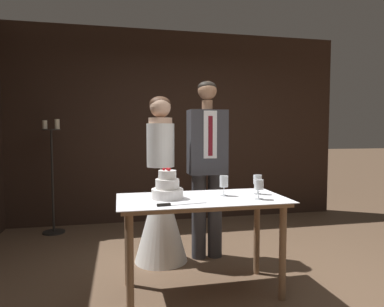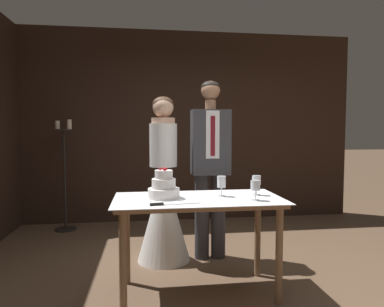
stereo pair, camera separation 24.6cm
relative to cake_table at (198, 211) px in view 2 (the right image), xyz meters
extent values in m
plane|color=brown|center=(0.21, -0.01, -0.69)|extent=(40.00, 40.00, 0.00)
cube|color=black|center=(0.21, 2.40, 0.71)|extent=(5.02, 0.12, 2.80)
cylinder|color=#8E6B4C|center=(-0.59, -0.26, -0.31)|extent=(0.06, 0.06, 0.75)
cylinder|color=#8E6B4C|center=(0.59, -0.26, -0.31)|extent=(0.06, 0.06, 0.75)
cylinder|color=#8E6B4C|center=(-0.59, 0.26, -0.31)|extent=(0.06, 0.06, 0.75)
cylinder|color=#8E6B4C|center=(0.59, 0.26, -0.31)|extent=(0.06, 0.06, 0.75)
cube|color=#8E6B4C|center=(0.00, 0.00, 0.08)|extent=(1.30, 0.63, 0.03)
cube|color=white|center=(0.00, 0.00, 0.10)|extent=(1.36, 0.69, 0.01)
cylinder|color=white|center=(-0.28, 0.04, 0.14)|extent=(0.26, 0.26, 0.08)
cylinder|color=white|center=(-0.28, 0.04, 0.22)|extent=(0.19, 0.19, 0.08)
cylinder|color=white|center=(-0.28, 0.04, 0.30)|extent=(0.14, 0.14, 0.07)
sphere|color=red|center=(-0.26, 0.04, 0.34)|extent=(0.02, 0.02, 0.02)
sphere|color=red|center=(-0.28, 0.06, 0.34)|extent=(0.02, 0.02, 0.02)
sphere|color=red|center=(-0.30, 0.04, 0.34)|extent=(0.02, 0.02, 0.02)
sphere|color=red|center=(-0.27, -0.01, 0.34)|extent=(0.02, 0.02, 0.02)
cube|color=silver|center=(-0.15, -0.22, 0.11)|extent=(0.28, 0.06, 0.00)
cylinder|color=black|center=(-0.34, -0.24, 0.12)|extent=(0.10, 0.03, 0.02)
cylinder|color=silver|center=(0.51, 0.06, 0.11)|extent=(0.07, 0.07, 0.00)
cylinder|color=silver|center=(0.51, 0.06, 0.15)|extent=(0.01, 0.01, 0.08)
cylinder|color=silver|center=(0.51, 0.06, 0.23)|extent=(0.07, 0.07, 0.08)
cylinder|color=silver|center=(0.20, 0.05, 0.11)|extent=(0.07, 0.07, 0.00)
cylinder|color=silver|center=(0.20, 0.05, 0.14)|extent=(0.01, 0.01, 0.07)
cylinder|color=silver|center=(0.20, 0.05, 0.23)|extent=(0.07, 0.07, 0.09)
cylinder|color=maroon|center=(0.20, 0.05, 0.19)|extent=(0.06, 0.06, 0.02)
cylinder|color=silver|center=(0.43, -0.15, 0.11)|extent=(0.07, 0.07, 0.00)
cylinder|color=silver|center=(0.43, -0.15, 0.15)|extent=(0.01, 0.01, 0.08)
cylinder|color=silver|center=(0.43, -0.15, 0.22)|extent=(0.07, 0.07, 0.08)
cone|color=white|center=(-0.24, 0.76, -0.20)|extent=(0.54, 0.54, 0.97)
cylinder|color=white|center=(-0.24, 0.76, 0.50)|extent=(0.28, 0.28, 0.44)
cylinder|color=#DBAD8E|center=(-0.24, 0.76, 0.75)|extent=(0.24, 0.24, 0.06)
sphere|color=#DBAD8E|center=(-0.24, 0.76, 0.89)|extent=(0.21, 0.21, 0.21)
ellipsoid|color=#472D1E|center=(-0.24, 0.78, 0.92)|extent=(0.21, 0.21, 0.16)
cylinder|color=#38383D|center=(0.16, 0.76, -0.24)|extent=(0.15, 0.15, 0.89)
cylinder|color=#38383D|center=(0.33, 0.76, -0.24)|extent=(0.15, 0.15, 0.89)
cube|color=#38383D|center=(0.24, 0.76, 0.53)|extent=(0.39, 0.24, 0.66)
cube|color=white|center=(0.24, 0.64, 0.61)|extent=(0.14, 0.01, 0.48)
cube|color=maroon|center=(0.24, 0.63, 0.60)|extent=(0.04, 0.01, 0.40)
cylinder|color=#A37556|center=(0.24, 0.76, 0.92)|extent=(0.11, 0.11, 0.10)
sphere|color=#A37556|center=(0.24, 0.76, 1.06)|extent=(0.19, 0.19, 0.19)
ellipsoid|color=black|center=(0.24, 0.77, 1.10)|extent=(0.19, 0.19, 0.13)
cylinder|color=black|center=(-1.50, 2.02, -0.68)|extent=(0.28, 0.28, 0.02)
cylinder|color=black|center=(-1.50, 2.02, 0.00)|extent=(0.03, 0.03, 1.33)
cylinder|color=black|center=(-1.50, 2.02, 0.67)|extent=(0.22, 0.22, 0.01)
cylinder|color=beige|center=(-1.58, 2.02, 0.73)|extent=(0.06, 0.06, 0.11)
cylinder|color=beige|center=(-1.43, 2.02, 0.74)|extent=(0.06, 0.06, 0.13)
camera|label=1|loc=(-0.66, -2.67, 0.65)|focal=32.00mm
camera|label=2|loc=(-0.42, -2.71, 0.65)|focal=32.00mm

